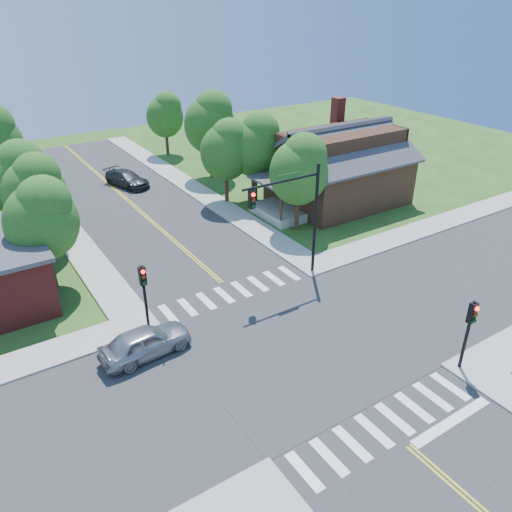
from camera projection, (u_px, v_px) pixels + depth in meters
ground at (295, 347)px, 25.34m from camera, size 100.00×100.00×0.00m
road_ns at (295, 347)px, 25.33m from camera, size 10.00×90.00×0.04m
road_ew at (295, 347)px, 25.33m from camera, size 90.00×10.00×0.04m
intersection_patch at (295, 347)px, 25.34m from camera, size 10.20×10.20×0.06m
sidewalk_ne at (330, 193)px, 44.66m from camera, size 40.00×40.00×0.14m
crosswalk_north at (233, 292)px, 29.92m from camera, size 8.85×2.00×0.01m
crosswalk_south at (384, 425)px, 20.72m from camera, size 8.85×2.00×0.01m
centerline at (295, 346)px, 25.32m from camera, size 0.30×90.00×0.01m
stop_bar at (451, 422)px, 20.90m from camera, size 4.60×0.45×0.09m
signal_mast_ne at (294, 207)px, 29.11m from camera, size 5.30×0.42×7.20m
signal_pole_se at (470, 323)px, 22.62m from camera, size 0.34×0.42×3.80m
signal_pole_nw at (144, 285)px, 25.54m from camera, size 0.34×0.42×3.80m
house_ne at (339, 164)px, 41.62m from camera, size 13.05×8.80×7.11m
tree_e_a at (300, 168)px, 35.70m from camera, size 4.35×4.13×7.40m
tree_e_b at (257, 144)px, 41.02m from camera, size 4.47×4.24×7.59m
tree_e_c at (211, 121)px, 46.33m from camera, size 4.86×4.62×8.26m
tree_e_d at (166, 114)px, 53.59m from camera, size 4.00×3.80×6.81m
tree_w_a at (42, 217)px, 28.38m from camera, size 4.17×3.96×7.09m
tree_w_b at (20, 177)px, 33.77m from camera, size 4.41×4.18×7.49m
tree_house at (227, 148)px, 40.72m from camera, size 4.23×4.01×7.18m
tree_bldg at (35, 188)px, 32.70m from camera, size 4.12×3.92×7.01m
car_silver at (146, 342)px, 24.43m from camera, size 2.56×4.84×1.55m
car_dgrey at (127, 179)px, 46.11m from camera, size 4.96×6.07×1.41m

